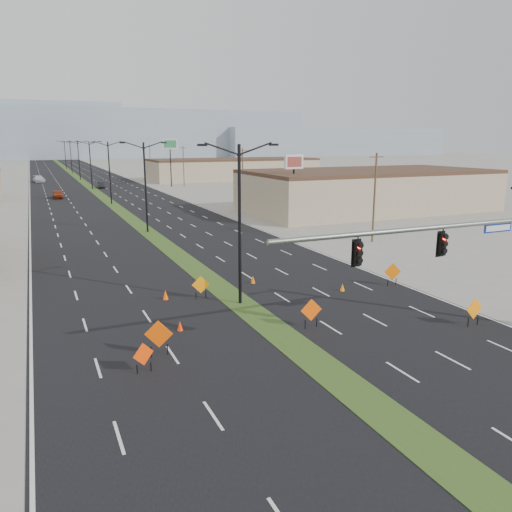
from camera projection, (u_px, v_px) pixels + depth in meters
name	position (u px, v px, depth m)	size (l,w,h in m)	color
ground	(346.00, 385.00, 21.29)	(600.00, 600.00, 0.00)	gray
road_surface	(90.00, 188.00, 110.33)	(25.00, 400.00, 0.02)	black
median_strip	(90.00, 188.00, 110.33)	(2.00, 400.00, 0.04)	#364E1B
building_se_near	(368.00, 192.00, 74.17)	(36.00, 18.00, 5.50)	tan
building_se_far	(234.00, 170.00, 133.68)	(44.00, 16.00, 5.00)	tan
mesa_center	(122.00, 134.00, 301.03)	(220.00, 50.00, 28.00)	#8190A0
mesa_east	(328.00, 142.00, 348.56)	(160.00, 50.00, 18.00)	#8190A0
signal_mast	(469.00, 250.00, 25.37)	(16.30, 0.60, 8.00)	slate
streetlight_0	(240.00, 220.00, 30.75)	(5.15, 0.24, 10.02)	black
streetlight_1	(145.00, 184.00, 55.68)	(5.15, 0.24, 10.02)	black
streetlight_2	(109.00, 171.00, 80.61)	(5.15, 0.24, 10.02)	black
streetlight_3	(91.00, 164.00, 105.54)	(5.15, 0.24, 10.02)	black
streetlight_4	(79.00, 159.00, 130.47)	(5.15, 0.24, 10.02)	black
streetlight_5	(71.00, 156.00, 155.40)	(5.15, 0.24, 10.02)	black
streetlight_6	(65.00, 154.00, 180.33)	(5.15, 0.24, 10.02)	black
utility_pole_0	(374.00, 196.00, 50.39)	(1.60, 0.20, 9.00)	#4C3823
utility_pole_1	(243.00, 175.00, 81.56)	(1.60, 0.20, 9.00)	#4C3823
utility_pole_2	(184.00, 165.00, 112.72)	(1.60, 0.20, 9.00)	#4C3823
utility_pole_3	(150.00, 160.00, 143.88)	(1.60, 0.20, 9.00)	#4C3823
car_left	(58.00, 194.00, 89.87)	(1.77, 4.40, 1.50)	maroon
car_mid	(101.00, 185.00, 109.15)	(1.39, 4.00, 1.32)	black
car_far	(39.00, 179.00, 123.64)	(2.31, 5.68, 1.65)	silver
construction_sign_0	(143.00, 355.00, 22.28)	(1.00, 0.44, 1.42)	#FF3F05
construction_sign_1	(159.00, 335.00, 23.94)	(1.29, 0.56, 1.83)	#EB4D04
construction_sign_2	(201.00, 286.00, 32.72)	(1.15, 0.28, 1.55)	orange
construction_sign_3	(311.00, 311.00, 27.60)	(1.27, 0.14, 1.69)	#FF5105
construction_sign_4	(474.00, 310.00, 27.89)	(1.24, 0.14, 1.66)	orange
construction_sign_5	(393.00, 273.00, 35.66)	(1.20, 0.43, 1.67)	#D85F04
cone_0	(180.00, 326.00, 27.34)	(0.34, 0.34, 0.56)	#FF3505
cone_1	(253.00, 280.00, 36.41)	(0.35, 0.35, 0.58)	orange
cone_2	(342.00, 287.00, 34.56)	(0.33, 0.33, 0.54)	orange
cone_3	(165.00, 295.00, 32.69)	(0.39, 0.39, 0.64)	#FF5205
pole_sign_east_near	(294.00, 167.00, 64.43)	(2.77, 0.71, 8.43)	black
pole_sign_east_far	(170.00, 147.00, 111.11)	(3.34, 1.56, 10.57)	black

